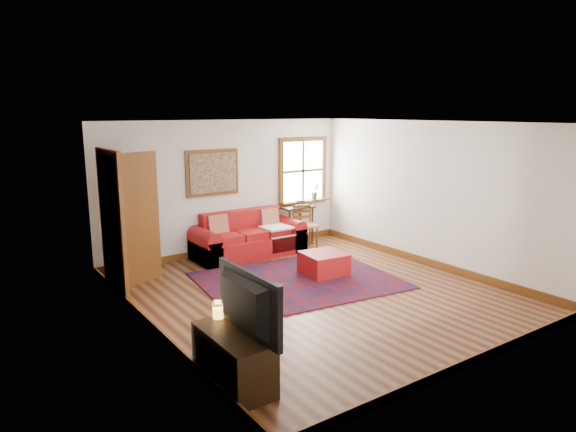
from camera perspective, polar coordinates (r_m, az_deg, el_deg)
ground at (r=7.75m, az=3.05°, el=-8.48°), size 5.50×5.50×0.00m
room_envelope at (r=7.36m, az=3.12°, el=3.72°), size 5.04×5.54×2.52m
window at (r=10.60m, az=1.85°, el=4.31°), size 1.18×0.20×1.38m
doorway at (r=8.03m, az=-17.55°, el=-0.37°), size 0.89×1.08×2.14m
framed_artwork at (r=9.50m, az=-8.37°, el=4.78°), size 1.05×0.07×0.85m
persian_rug at (r=8.24m, az=1.13°, el=-7.16°), size 3.22×2.70×0.02m
red_leather_sofa at (r=9.64m, az=-4.48°, el=-2.77°), size 2.09×0.86×0.82m
red_ottoman at (r=8.51m, az=3.99°, el=-5.32°), size 0.71×0.71×0.37m
side_table at (r=10.32m, az=0.80°, el=0.46°), size 0.66×0.49×0.79m
ladder_back_chair at (r=10.12m, az=1.80°, el=-0.80°), size 0.50×0.48×0.90m
media_cabinet at (r=5.25m, az=-6.08°, el=-15.52°), size 0.44×0.99×0.54m
television at (r=4.95m, az=-5.54°, el=-9.78°), size 0.14×1.10×0.63m
candle_hurricane at (r=5.46m, az=-7.79°, el=-10.37°), size 0.12×0.12×0.18m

